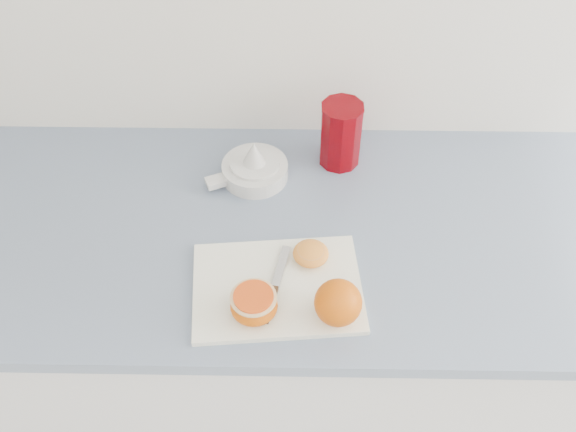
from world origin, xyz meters
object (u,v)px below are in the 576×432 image
Objects in this scene: counter at (301,342)px; cutting_board at (277,288)px; red_tumbler at (340,136)px; half_orange at (254,305)px; citrus_juicer at (254,168)px.

cutting_board is at bearing -107.69° from counter.
red_tumbler is (0.13, 0.35, 0.06)m from cutting_board.
half_orange is (-0.09, -0.22, 0.48)m from counter.
citrus_juicer is at bearing -163.11° from red_tumbler.
counter is 8.36× the size of cutting_board.
cutting_board is at bearing -109.63° from red_tumbler.
half_orange is at bearing -87.00° from citrus_juicer.
cutting_board is (-0.05, -0.16, 0.45)m from counter.
half_orange is at bearing -122.83° from cutting_board.
red_tumbler is (0.08, 0.20, 0.51)m from counter.
citrus_juicer is at bearing 127.83° from counter.
half_orange is 0.45m from red_tumbler.
counter is 30.78× the size of half_orange.
half_orange is 0.36m from citrus_juicer.
red_tumbler reaches higher than cutting_board.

